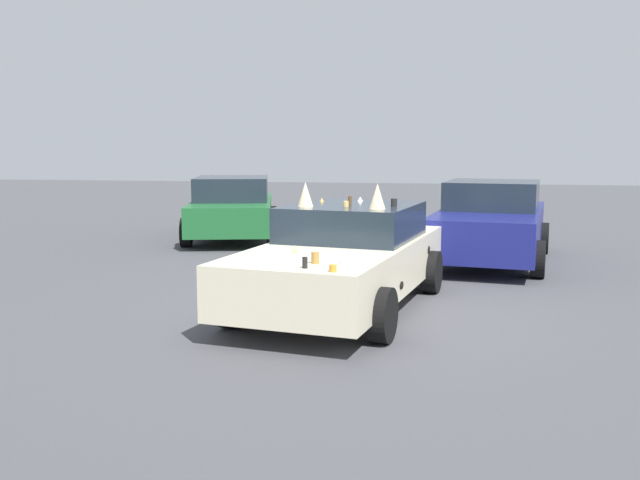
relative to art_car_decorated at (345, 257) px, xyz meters
The scene contains 4 objects.
ground_plane 0.68m from the art_car_decorated, 169.80° to the left, with size 60.00×60.00×0.00m, color #47474C.
art_car_decorated is the anchor object (origin of this frame).
parked_sedan_behind_right 4.58m from the art_car_decorated, 27.56° to the right, with size 4.59×2.50×1.47m.
parked_sedan_near_right 7.25m from the art_car_decorated, 28.73° to the left, with size 4.69×2.73×1.41m.
Camera 1 is at (-8.87, -1.27, 2.14)m, focal length 39.20 mm.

